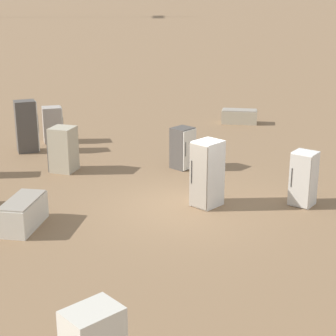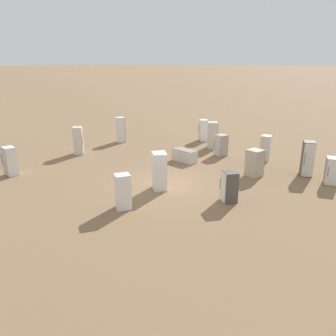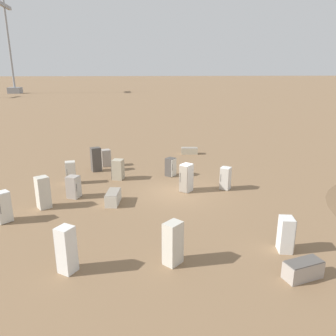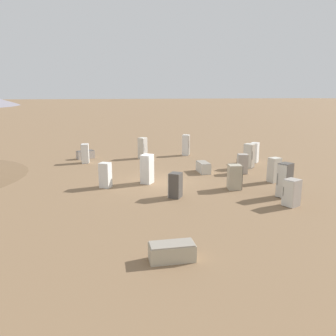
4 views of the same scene
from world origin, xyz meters
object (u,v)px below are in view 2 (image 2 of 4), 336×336
discarded_fridge_15 (221,145)px  discarded_fridge_14 (185,155)px  discarded_fridge_7 (332,171)px  discarded_fridge_10 (213,135)px  discarded_fridge_4 (265,148)px  discarded_fridge_5 (10,161)px  discarded_fridge_12 (159,171)px  discarded_fridge_3 (78,141)px  discarded_fridge_9 (255,163)px  discarded_fridge_13 (123,191)px  discarded_fridge_6 (229,187)px  discarded_fridge_1 (308,159)px  discarded_fridge_2 (121,130)px  discarded_fridge_0 (203,130)px

discarded_fridge_15 → discarded_fridge_14: bearing=86.8°
discarded_fridge_7 → discarded_fridge_10: bearing=-35.9°
discarded_fridge_14 → discarded_fridge_15: discarded_fridge_15 is taller
discarded_fridge_4 → discarded_fridge_5: discarded_fridge_4 is taller
discarded_fridge_10 → discarded_fridge_12: (-1.58, 8.81, -0.01)m
discarded_fridge_4 → discarded_fridge_14: size_ratio=0.95×
discarded_fridge_3 → discarded_fridge_10: discarded_fridge_10 is taller
discarded_fridge_9 → discarded_fridge_13: (3.14, 7.24, 0.03)m
discarded_fridge_6 → discarded_fridge_12: bearing=52.4°
discarded_fridge_3 → discarded_fridge_9: bearing=60.1°
discarded_fridge_1 → discarded_fridge_3: 14.47m
discarded_fridge_3 → discarded_fridge_5: discarded_fridge_3 is taller
discarded_fridge_2 → discarded_fridge_4: 11.11m
discarded_fridge_1 → discarded_fridge_4: size_ratio=1.19×
discarded_fridge_1 → discarded_fridge_10: size_ratio=1.01×
discarded_fridge_6 → discarded_fridge_14: 6.51m
discarded_fridge_0 → discarded_fridge_5: discarded_fridge_0 is taller
discarded_fridge_9 → discarded_fridge_13: size_ratio=0.97×
discarded_fridge_5 → discarded_fridge_15: size_ratio=1.13×
discarded_fridge_4 → discarded_fridge_14: (4.13, 3.07, -0.43)m
discarded_fridge_2 → discarded_fridge_9: bearing=26.4°
discarded_fridge_2 → discarded_fridge_7: discarded_fridge_2 is taller
discarded_fridge_7 → discarded_fridge_9: size_ratio=0.94×
discarded_fridge_15 → discarded_fridge_4: bearing=-144.1°
discarded_fridge_4 → discarded_fridge_2: bearing=89.1°
discarded_fridge_3 → discarded_fridge_14: size_ratio=1.10×
discarded_fridge_0 → discarded_fridge_15: size_ratio=1.18×
discarded_fridge_4 → discarded_fridge_15: 2.88m
discarded_fridge_12 → discarded_fridge_6: bearing=-36.6°
discarded_fridge_4 → discarded_fridge_6: discarded_fridge_4 is taller
discarded_fridge_13 → discarded_fridge_0: bearing=50.6°
discarded_fridge_3 → discarded_fridge_12: size_ratio=1.00×
discarded_fridge_10 → discarded_fridge_13: discarded_fridge_10 is taller
discarded_fridge_0 → discarded_fridge_10: discarded_fridge_10 is taller
discarded_fridge_3 → discarded_fridge_15: bearing=80.4°
discarded_fridge_5 → discarded_fridge_6: bearing=-151.5°
discarded_fridge_15 → discarded_fridge_0: bearing=-21.6°
discarded_fridge_0 → discarded_fridge_12: size_ratio=0.90×
discarded_fridge_7 → discarded_fridge_4: bearing=-43.1°
discarded_fridge_4 → discarded_fridge_13: (2.62, 10.55, -0.04)m
discarded_fridge_6 → discarded_fridge_12: discarded_fridge_12 is taller
discarded_fridge_4 → discarded_fridge_10: bearing=68.9°
discarded_fridge_9 → discarded_fridge_10: (4.75, -4.26, 0.20)m
discarded_fridge_2 → discarded_fridge_15: (-8.19, -0.86, -0.26)m
discarded_fridge_5 → discarded_fridge_1: bearing=-134.2°
discarded_fridge_3 → discarded_fridge_14: (-6.88, -2.63, -0.56)m
discarded_fridge_1 → discarded_fridge_14: bearing=-8.0°
discarded_fridge_14 → discarded_fridge_15: (-1.31, -2.49, 0.33)m
discarded_fridge_1 → discarded_fridge_3: bearing=-3.5°
discarded_fridge_1 → discarded_fridge_10: discarded_fridge_1 is taller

